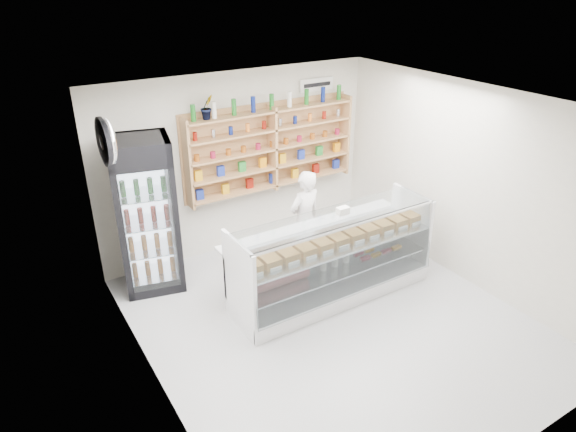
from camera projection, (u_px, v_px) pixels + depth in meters
room at (336, 224)px, 6.01m from camera, size 5.00×5.00×5.00m
display_counter at (331, 273)px, 7.01m from camera, size 2.85×0.85×1.24m
shop_worker at (305, 220)px, 7.56m from camera, size 0.60×0.44×1.52m
drinks_cooler at (147, 215)px, 6.95m from camera, size 0.93×0.92×2.17m
wall_shelving at (272, 148)px, 7.95m from camera, size 2.84×0.28×1.33m
potted_plant at (207, 107)px, 7.12m from camera, size 0.22×0.19×0.34m
security_mirror at (108, 141)px, 5.44m from camera, size 0.15×0.50×0.50m
wall_sign at (317, 84)px, 8.11m from camera, size 0.62×0.03×0.20m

